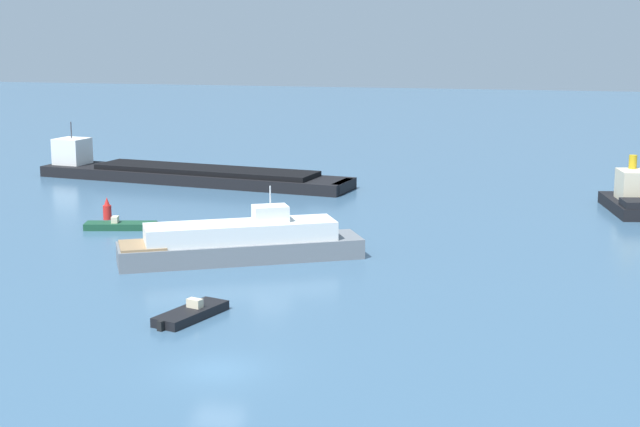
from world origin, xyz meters
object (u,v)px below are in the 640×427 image
Objects in this scene: cargo_barge at (185,173)px; channel_buoy_red at (107,210)px; fishing_skiff at (191,313)px; tugboat at (635,198)px; small_motorboat at (121,225)px; white_riverboat at (241,242)px.

channel_buoy_red is at bearing -88.31° from cargo_barge.
fishing_skiff is 47.84m from cargo_barge.
cargo_barge reaches higher than tugboat.
channel_buoy_red reaches higher than fishing_skiff.
white_riverboat is at bearing -31.62° from small_motorboat.
tugboat is at bearing -8.43° from cargo_barge.
tugboat is 44.71m from cargo_barge.
tugboat is at bearing 22.22° from small_motorboat.
cargo_barge is at bearing 111.12° from fishing_skiff.
small_motorboat is 3.17× the size of channel_buoy_red.
tugboat is 45.65m from channel_buoy_red.
small_motorboat is 0.36× the size of white_riverboat.
fishing_skiff is 0.32× the size of white_riverboat.
cargo_barge is (-15.88, 31.01, -0.38)m from white_riverboat.
tugboat reaches higher than channel_buoy_red.
tugboat is (28.35, 24.46, -0.06)m from white_riverboat.
white_riverboat is 34.84m from cargo_barge.
cargo_barge is at bearing 171.57° from tugboat.
cargo_barge is at bearing 91.69° from channel_buoy_red.
tugboat is (40.92, 16.72, 0.92)m from small_motorboat.
white_riverboat reaches higher than small_motorboat.
channel_buoy_red is (-2.72, 3.34, 0.52)m from small_motorboat.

